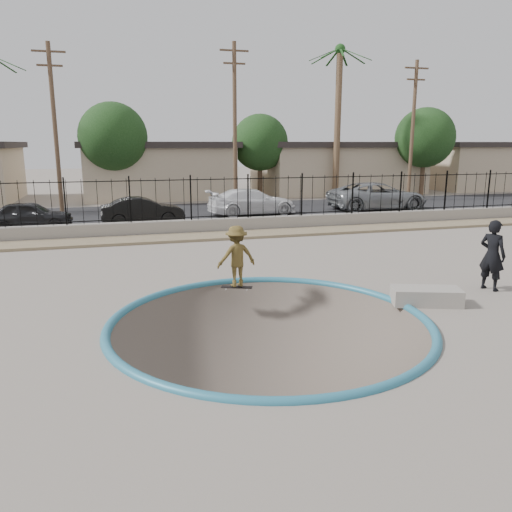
{
  "coord_description": "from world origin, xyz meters",
  "views": [
    {
      "loc": [
        -3.04,
        -10.73,
        3.78
      ],
      "look_at": [
        0.53,
        2.0,
        0.79
      ],
      "focal_mm": 35.0,
      "sensor_mm": 36.0,
      "label": 1
    }
  ],
  "objects_px": {
    "skater": "(237,260)",
    "concrete_ledge": "(426,296)",
    "car_a": "(30,215)",
    "car_b": "(143,211)",
    "car_d": "(378,196)",
    "videographer": "(492,255)",
    "car_c": "(252,202)",
    "skateboard": "(237,287)"
  },
  "relations": [
    {
      "from": "videographer",
      "to": "concrete_ledge",
      "type": "bearing_deg",
      "value": 82.39
    },
    {
      "from": "car_a",
      "to": "car_b",
      "type": "relative_size",
      "value": 0.94
    },
    {
      "from": "car_a",
      "to": "car_c",
      "type": "bearing_deg",
      "value": -76.5
    },
    {
      "from": "skater",
      "to": "car_d",
      "type": "distance_m",
      "value": 17.65
    },
    {
      "from": "car_b",
      "to": "car_d",
      "type": "xyz_separation_m",
      "value": [
        13.32,
        1.6,
        0.16
      ]
    },
    {
      "from": "concrete_ledge",
      "to": "car_a",
      "type": "height_order",
      "value": "car_a"
    },
    {
      "from": "videographer",
      "to": "car_a",
      "type": "bearing_deg",
      "value": 21.55
    },
    {
      "from": "car_d",
      "to": "car_c",
      "type": "bearing_deg",
      "value": 90.48
    },
    {
      "from": "concrete_ledge",
      "to": "car_b",
      "type": "xyz_separation_m",
      "value": [
        -5.86,
        14.2,
        0.47
      ]
    },
    {
      "from": "videographer",
      "to": "car_b",
      "type": "relative_size",
      "value": 0.49
    },
    {
      "from": "car_b",
      "to": "car_d",
      "type": "relative_size",
      "value": 0.67
    },
    {
      "from": "car_b",
      "to": "car_a",
      "type": "bearing_deg",
      "value": 86.73
    },
    {
      "from": "concrete_ledge",
      "to": "skater",
      "type": "bearing_deg",
      "value": 149.18
    },
    {
      "from": "car_b",
      "to": "videographer",
      "type": "bearing_deg",
      "value": -152.12
    },
    {
      "from": "skater",
      "to": "concrete_ledge",
      "type": "distance_m",
      "value": 4.81
    },
    {
      "from": "car_b",
      "to": "car_d",
      "type": "bearing_deg",
      "value": -86.42
    },
    {
      "from": "car_a",
      "to": "car_c",
      "type": "height_order",
      "value": "car_c"
    },
    {
      "from": "concrete_ledge",
      "to": "car_c",
      "type": "xyz_separation_m",
      "value": [
        -0.03,
        15.8,
        0.53
      ]
    },
    {
      "from": "car_a",
      "to": "skater",
      "type": "bearing_deg",
      "value": -145.18
    },
    {
      "from": "skater",
      "to": "skateboard",
      "type": "relative_size",
      "value": 1.91
    },
    {
      "from": "skater",
      "to": "car_b",
      "type": "bearing_deg",
      "value": -88.62
    },
    {
      "from": "concrete_ledge",
      "to": "car_a",
      "type": "xyz_separation_m",
      "value": [
        -10.82,
        14.2,
        0.45
      ]
    },
    {
      "from": "car_d",
      "to": "car_b",
      "type": "bearing_deg",
      "value": 97.33
    },
    {
      "from": "car_a",
      "to": "skateboard",
      "type": "bearing_deg",
      "value": -145.18
    },
    {
      "from": "car_c",
      "to": "concrete_ledge",
      "type": "bearing_deg",
      "value": 176.06
    },
    {
      "from": "skater",
      "to": "videographer",
      "type": "height_order",
      "value": "videographer"
    },
    {
      "from": "skateboard",
      "to": "car_c",
      "type": "height_order",
      "value": "car_c"
    },
    {
      "from": "concrete_ledge",
      "to": "car_b",
      "type": "bearing_deg",
      "value": 112.44
    },
    {
      "from": "car_c",
      "to": "skateboard",
      "type": "bearing_deg",
      "value": 159.02
    },
    {
      "from": "car_b",
      "to": "car_c",
      "type": "height_order",
      "value": "car_c"
    },
    {
      "from": "videographer",
      "to": "skater",
      "type": "bearing_deg",
      "value": 51.66
    },
    {
      "from": "skateboard",
      "to": "concrete_ledge",
      "type": "relative_size",
      "value": 0.53
    },
    {
      "from": "skater",
      "to": "skateboard",
      "type": "bearing_deg",
      "value": 180.0
    },
    {
      "from": "concrete_ledge",
      "to": "car_d",
      "type": "bearing_deg",
      "value": 64.75
    },
    {
      "from": "skater",
      "to": "concrete_ledge",
      "type": "height_order",
      "value": "skater"
    },
    {
      "from": "car_a",
      "to": "car_c",
      "type": "relative_size",
      "value": 0.76
    },
    {
      "from": "skater",
      "to": "car_c",
      "type": "xyz_separation_m",
      "value": [
        4.07,
        13.35,
        -0.08
      ]
    },
    {
      "from": "videographer",
      "to": "car_b",
      "type": "height_order",
      "value": "videographer"
    },
    {
      "from": "skateboard",
      "to": "car_b",
      "type": "height_order",
      "value": "car_b"
    },
    {
      "from": "car_a",
      "to": "car_d",
      "type": "height_order",
      "value": "car_d"
    },
    {
      "from": "skateboard",
      "to": "videographer",
      "type": "bearing_deg",
      "value": 5.21
    },
    {
      "from": "skateboard",
      "to": "videographer",
      "type": "distance_m",
      "value": 6.75
    }
  ]
}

